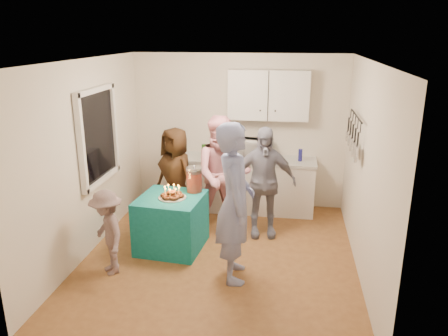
# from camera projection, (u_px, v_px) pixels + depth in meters

# --- Properties ---
(floor) EXTENTS (4.00, 4.00, 0.00)m
(floor) POSITION_uv_depth(u_px,v_px,m) (220.00, 256.00, 5.96)
(floor) COLOR brown
(floor) RESTS_ON ground
(ceiling) EXTENTS (4.00, 4.00, 0.00)m
(ceiling) POSITION_uv_depth(u_px,v_px,m) (219.00, 60.00, 5.18)
(ceiling) COLOR white
(ceiling) RESTS_ON floor
(back_wall) EXTENTS (3.60, 3.60, 0.00)m
(back_wall) POSITION_uv_depth(u_px,v_px,m) (239.00, 131.00, 7.46)
(back_wall) COLOR silver
(back_wall) RESTS_ON floor
(left_wall) EXTENTS (4.00, 4.00, 0.00)m
(left_wall) POSITION_uv_depth(u_px,v_px,m) (87.00, 159.00, 5.84)
(left_wall) COLOR silver
(left_wall) RESTS_ON floor
(right_wall) EXTENTS (4.00, 4.00, 0.00)m
(right_wall) POSITION_uv_depth(u_px,v_px,m) (366.00, 171.00, 5.31)
(right_wall) COLOR silver
(right_wall) RESTS_ON floor
(window_night) EXTENTS (0.04, 1.00, 1.20)m
(window_night) POSITION_uv_depth(u_px,v_px,m) (97.00, 136.00, 6.04)
(window_night) COLOR black
(window_night) RESTS_ON left_wall
(counter) EXTENTS (2.20, 0.58, 0.86)m
(counter) POSITION_uv_depth(u_px,v_px,m) (248.00, 186.00, 7.41)
(counter) COLOR white
(counter) RESTS_ON floor
(countertop) EXTENTS (2.24, 0.62, 0.05)m
(countertop) POSITION_uv_depth(u_px,v_px,m) (248.00, 160.00, 7.27)
(countertop) COLOR beige
(countertop) RESTS_ON counter
(upper_cabinet) EXTENTS (1.30, 0.30, 0.80)m
(upper_cabinet) POSITION_uv_depth(u_px,v_px,m) (269.00, 95.00, 7.05)
(upper_cabinet) COLOR white
(upper_cabinet) RESTS_ON back_wall
(pot_rack) EXTENTS (0.12, 1.00, 0.60)m
(pot_rack) POSITION_uv_depth(u_px,v_px,m) (354.00, 134.00, 5.89)
(pot_rack) COLOR black
(pot_rack) RESTS_ON right_wall
(microwave) EXTENTS (0.63, 0.47, 0.32)m
(microwave) POSITION_uv_depth(u_px,v_px,m) (254.00, 149.00, 7.20)
(microwave) COLOR white
(microwave) RESTS_ON countertop
(party_table) EXTENTS (0.92, 0.92, 0.76)m
(party_table) POSITION_uv_depth(u_px,v_px,m) (171.00, 223.00, 6.09)
(party_table) COLOR #127677
(party_table) RESTS_ON floor
(donut_cake) EXTENTS (0.38, 0.38, 0.18)m
(donut_cake) POSITION_uv_depth(u_px,v_px,m) (172.00, 192.00, 5.92)
(donut_cake) COLOR #381C0C
(donut_cake) RESTS_ON party_table
(punch_jar) EXTENTS (0.22, 0.22, 0.34)m
(punch_jar) POSITION_uv_depth(u_px,v_px,m) (194.00, 180.00, 6.13)
(punch_jar) COLOR #BA2A0E
(punch_jar) RESTS_ON party_table
(man_birthday) EXTENTS (0.59, 0.79, 1.96)m
(man_birthday) POSITION_uv_depth(u_px,v_px,m) (235.00, 203.00, 5.18)
(man_birthday) COLOR #818BBC
(man_birthday) RESTS_ON floor
(woman_back_left) EXTENTS (0.90, 0.83, 1.54)m
(woman_back_left) POSITION_uv_depth(u_px,v_px,m) (176.00, 176.00, 6.83)
(woman_back_left) COLOR #513117
(woman_back_left) RESTS_ON floor
(woman_back_center) EXTENTS (1.00, 0.87, 1.77)m
(woman_back_center) POSITION_uv_depth(u_px,v_px,m) (223.00, 175.00, 6.51)
(woman_back_center) COLOR pink
(woman_back_center) RESTS_ON floor
(woman_back_right) EXTENTS (1.03, 0.56, 1.66)m
(woman_back_right) POSITION_uv_depth(u_px,v_px,m) (263.00, 182.00, 6.35)
(woman_back_right) COLOR black
(woman_back_right) RESTS_ON floor
(child_near_left) EXTENTS (0.77, 0.81, 1.10)m
(child_near_left) POSITION_uv_depth(u_px,v_px,m) (108.00, 233.00, 5.40)
(child_near_left) COLOR #665152
(child_near_left) RESTS_ON floor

